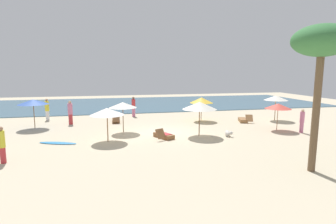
% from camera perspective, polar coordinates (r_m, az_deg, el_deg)
% --- Properties ---
extents(ground_plane, '(60.00, 60.00, 0.00)m').
position_cam_1_polar(ground_plane, '(18.92, -1.04, -4.48)').
color(ground_plane, beige).
extents(ocean_water, '(48.00, 16.00, 0.06)m').
position_cam_1_polar(ocean_water, '(35.51, -6.43, 1.75)').
color(ocean_water, '#3D6075').
rests_on(ocean_water, ground_plane).
extents(umbrella_1, '(1.99, 1.99, 2.05)m').
position_cam_1_polar(umbrella_1, '(23.37, 7.10, 2.49)').
color(umbrella_1, brown).
rests_on(umbrella_1, ground_plane).
extents(umbrella_2, '(1.94, 1.94, 2.15)m').
position_cam_1_polar(umbrella_2, '(19.05, -9.57, 1.48)').
color(umbrella_2, brown).
rests_on(umbrella_2, ground_plane).
extents(umbrella_3, '(2.19, 2.19, 2.21)m').
position_cam_1_polar(umbrella_3, '(22.52, -26.69, 1.92)').
color(umbrella_3, brown).
rests_on(umbrella_3, ground_plane).
extents(umbrella_4, '(2.11, 2.11, 2.09)m').
position_cam_1_polar(umbrella_4, '(16.78, -12.80, 0.09)').
color(umbrella_4, brown).
rests_on(umbrella_4, ground_plane).
extents(umbrella_5, '(2.28, 2.28, 2.29)m').
position_cam_1_polar(umbrella_5, '(17.94, 6.71, 1.35)').
color(umbrella_5, brown).
rests_on(umbrella_5, ground_plane).
extents(umbrella_6, '(1.87, 1.87, 1.97)m').
position_cam_1_polar(umbrella_6, '(21.11, 22.30, 1.15)').
color(umbrella_6, brown).
rests_on(umbrella_6, ground_plane).
extents(umbrella_7, '(2.01, 2.01, 2.18)m').
position_cam_1_polar(umbrella_7, '(25.28, 21.90, 2.78)').
color(umbrella_7, olive).
rests_on(umbrella_7, ground_plane).
extents(lounger_0, '(1.10, 1.78, 0.69)m').
position_cam_1_polar(lounger_0, '(23.85, 15.69, -1.62)').
color(lounger_0, olive).
rests_on(lounger_0, ground_plane).
extents(lounger_1, '(1.29, 1.73, 0.73)m').
position_cam_1_polar(lounger_1, '(17.48, -0.97, -4.99)').
color(lounger_1, brown).
rests_on(lounger_1, ground_plane).
extents(lounger_2, '(0.63, 1.68, 0.71)m').
position_cam_1_polar(lounger_2, '(23.22, -10.98, -1.73)').
color(lounger_2, brown).
rests_on(lounger_2, ground_plane).
extents(person_0, '(0.40, 0.40, 1.70)m').
position_cam_1_polar(person_0, '(21.03, 26.52, -1.66)').
color(person_0, '#D17299').
rests_on(person_0, ground_plane).
extents(person_1, '(0.52, 0.52, 1.94)m').
position_cam_1_polar(person_1, '(23.18, -20.00, -0.09)').
color(person_1, '#BF3338').
rests_on(person_1, ground_plane).
extents(person_2, '(0.49, 0.49, 1.90)m').
position_cam_1_polar(person_2, '(25.90, -24.24, 0.51)').
color(person_2, white).
rests_on(person_2, ground_plane).
extents(person_3, '(0.40, 0.40, 1.88)m').
position_cam_1_polar(person_3, '(25.75, -7.32, 1.15)').
color(person_3, '#D17299').
rests_on(person_3, ground_plane).
extents(person_4, '(0.31, 0.31, 1.77)m').
position_cam_1_polar(person_4, '(14.88, -31.74, -5.88)').
color(person_4, '#BF3338').
rests_on(person_4, ground_plane).
extents(palm_0, '(2.39, 2.39, 6.20)m').
position_cam_1_polar(palm_0, '(12.89, 29.79, 12.25)').
color(palm_0, brown).
rests_on(palm_0, ground_plane).
extents(dog, '(0.56, 0.86, 0.39)m').
position_cam_1_polar(dog, '(18.42, 12.58, -4.41)').
color(dog, silver).
rests_on(dog, ground_plane).
extents(surfboard, '(2.37, 1.25, 0.07)m').
position_cam_1_polar(surfboard, '(17.54, -22.33, -6.09)').
color(surfboard, '#338CCC').
rests_on(surfboard, ground_plane).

